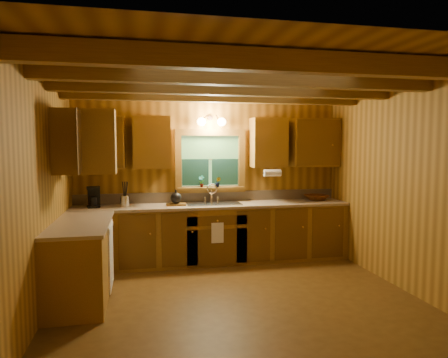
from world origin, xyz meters
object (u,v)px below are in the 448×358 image
sink (213,207)px  coffee_maker (94,197)px  cutting_board (176,204)px  wicker_basket (316,198)px

sink → coffee_maker: size_ratio=2.72×
sink → cutting_board: 0.58m
coffee_maker → cutting_board: coffee_maker is taller
sink → wicker_basket: size_ratio=2.26×
cutting_board → wicker_basket: (2.30, 0.09, 0.03)m
sink → coffee_maker: same height
coffee_maker → cutting_board: (1.19, -0.06, -0.14)m
sink → cutting_board: sink is taller
sink → wicker_basket: bearing=2.1°
coffee_maker → sink: bearing=-12.7°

